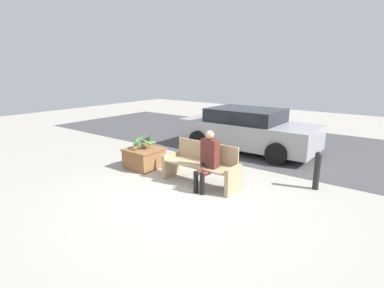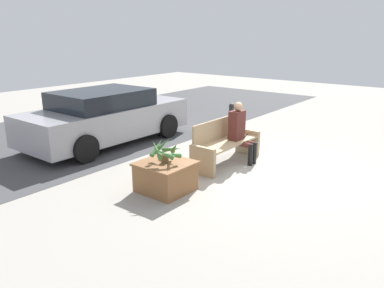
# 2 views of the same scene
# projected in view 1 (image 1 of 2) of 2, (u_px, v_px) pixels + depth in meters

# --- Properties ---
(ground_plane) EXTENTS (30.00, 30.00, 0.00)m
(ground_plane) POSITION_uv_depth(u_px,v_px,m) (185.00, 196.00, 6.29)
(ground_plane) COLOR #9E998E
(road_surface) EXTENTS (20.00, 6.00, 0.01)m
(road_surface) POSITION_uv_depth(u_px,v_px,m) (283.00, 144.00, 10.56)
(road_surface) COLOR #424244
(road_surface) RESTS_ON ground_plane
(bench) EXTENTS (1.84, 0.59, 0.95)m
(bench) POSITION_uv_depth(u_px,v_px,m) (202.00, 165.00, 6.90)
(bench) COLOR tan
(bench) RESTS_ON ground_plane
(person_seated) EXTENTS (0.37, 0.57, 1.31)m
(person_seated) POSITION_uv_depth(u_px,v_px,m) (208.00, 158.00, 6.50)
(person_seated) COLOR #51231E
(person_seated) RESTS_ON ground_plane
(planter_box) EXTENTS (0.88, 0.89, 0.53)m
(planter_box) POSITION_uv_depth(u_px,v_px,m) (144.00, 157.00, 8.04)
(planter_box) COLOR brown
(planter_box) RESTS_ON ground_plane
(potted_plant) EXTENTS (0.58, 0.56, 0.43)m
(potted_plant) POSITION_uv_depth(u_px,v_px,m) (144.00, 140.00, 7.93)
(potted_plant) COLOR brown
(potted_plant) RESTS_ON planter_box
(parked_car) EXTENTS (4.32, 1.98, 1.37)m
(parked_car) POSITION_uv_depth(u_px,v_px,m) (247.00, 130.00, 9.68)
(parked_car) COLOR #99999E
(parked_car) RESTS_ON ground_plane
(bollard_post) EXTENTS (0.15, 0.15, 0.86)m
(bollard_post) POSITION_uv_depth(u_px,v_px,m) (317.00, 170.00, 6.55)
(bollard_post) COLOR black
(bollard_post) RESTS_ON ground_plane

